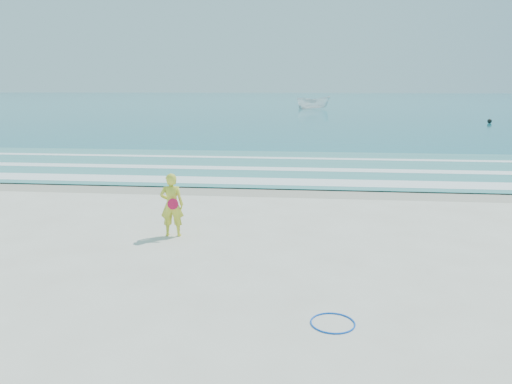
# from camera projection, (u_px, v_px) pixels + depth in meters

# --- Properties ---
(ground) EXTENTS (400.00, 400.00, 0.00)m
(ground) POSITION_uv_depth(u_px,v_px,m) (202.00, 291.00, 9.12)
(ground) COLOR silver
(ground) RESTS_ON ground
(wet_sand) EXTENTS (400.00, 2.40, 0.00)m
(wet_sand) POSITION_uv_depth(u_px,v_px,m) (255.00, 189.00, 17.87)
(wet_sand) COLOR #B2A893
(wet_sand) RESTS_ON ground
(ocean) EXTENTS (400.00, 190.00, 0.04)m
(ocean) POSITION_uv_depth(u_px,v_px,m) (301.00, 101.00, 111.15)
(ocean) COLOR #19727F
(ocean) RESTS_ON ground
(shallow) EXTENTS (400.00, 10.00, 0.01)m
(shallow) POSITION_uv_depth(u_px,v_px,m) (267.00, 166.00, 22.72)
(shallow) COLOR #59B7AD
(shallow) RESTS_ON ocean
(foam_near) EXTENTS (400.00, 1.40, 0.01)m
(foam_near) POSITION_uv_depth(u_px,v_px,m) (259.00, 181.00, 19.12)
(foam_near) COLOR white
(foam_near) RESTS_ON shallow
(foam_mid) EXTENTS (400.00, 0.90, 0.01)m
(foam_mid) POSITION_uv_depth(u_px,v_px,m) (265.00, 169.00, 21.94)
(foam_mid) COLOR white
(foam_mid) RESTS_ON shallow
(foam_far) EXTENTS (400.00, 0.60, 0.01)m
(foam_far) POSITION_uv_depth(u_px,v_px,m) (271.00, 158.00, 25.15)
(foam_far) COLOR white
(foam_far) RESTS_ON shallow
(hoop) EXTENTS (0.83, 0.83, 0.03)m
(hoop) POSITION_uv_depth(u_px,v_px,m) (333.00, 323.00, 7.87)
(hoop) COLOR blue
(hoop) RESTS_ON ground
(boat) EXTENTS (4.94, 2.02, 1.88)m
(boat) POSITION_uv_depth(u_px,v_px,m) (313.00, 103.00, 73.33)
(boat) COLOR white
(boat) RESTS_ON ocean
(buoy) EXTENTS (0.42, 0.42, 0.42)m
(buoy) POSITION_uv_depth(u_px,v_px,m) (490.00, 121.00, 47.21)
(buoy) COLOR black
(buoy) RESTS_ON ocean
(woman) EXTENTS (0.61, 0.44, 1.58)m
(woman) POSITION_uv_depth(u_px,v_px,m) (172.00, 205.00, 12.26)
(woman) COLOR gold
(woman) RESTS_ON ground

